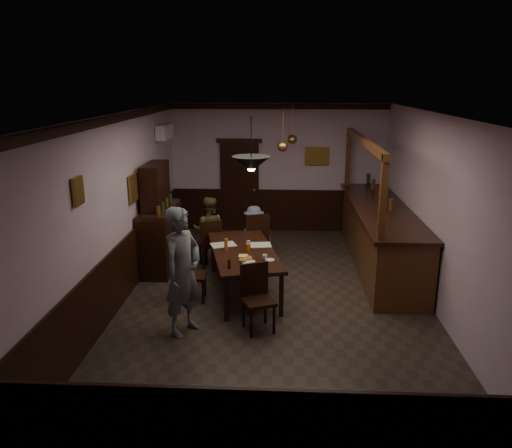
# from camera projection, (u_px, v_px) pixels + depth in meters

# --- Properties ---
(room) EXTENTS (5.01, 8.01, 3.01)m
(room) POSITION_uv_depth(u_px,v_px,m) (276.00, 212.00, 7.83)
(room) COLOR #2D2621
(room) RESTS_ON ground
(dining_table) EXTENTS (1.47, 2.37, 0.75)m
(dining_table) POSITION_uv_depth(u_px,v_px,m) (244.00, 254.00, 8.37)
(dining_table) COLOR black
(dining_table) RESTS_ON ground
(chair_far_left) EXTENTS (0.52, 0.52, 0.95)m
(chair_far_left) POSITION_uv_depth(u_px,v_px,m) (211.00, 241.00, 9.54)
(chair_far_left) COLOR black
(chair_far_left) RESTS_ON ground
(chair_far_right) EXTENTS (0.55, 0.55, 1.05)m
(chair_far_right) POSITION_uv_depth(u_px,v_px,m) (257.00, 236.00, 9.67)
(chair_far_right) COLOR black
(chair_far_right) RESTS_ON ground
(chair_near) EXTENTS (0.55, 0.55, 0.97)m
(chair_near) POSITION_uv_depth(u_px,v_px,m) (257.00, 294.00, 7.16)
(chair_near) COLOR black
(chair_near) RESTS_ON ground
(chair_side) EXTENTS (0.41, 0.41, 0.90)m
(chair_side) POSITION_uv_depth(u_px,v_px,m) (189.00, 272.00, 8.09)
(chair_side) COLOR black
(chair_side) RESTS_ON ground
(person_standing) EXTENTS (0.71, 0.80, 1.85)m
(person_standing) POSITION_uv_depth(u_px,v_px,m) (183.00, 271.00, 6.94)
(person_standing) COLOR slate
(person_standing) RESTS_ON ground
(person_seated_left) EXTENTS (0.65, 0.51, 1.33)m
(person_seated_left) POSITION_uv_depth(u_px,v_px,m) (209.00, 230.00, 9.76)
(person_seated_left) COLOR brown
(person_seated_left) RESTS_ON ground
(person_seated_right) EXTENTS (0.82, 0.64, 1.11)m
(person_seated_right) POSITION_uv_depth(u_px,v_px,m) (254.00, 233.00, 9.95)
(person_seated_right) COLOR slate
(person_seated_right) RESTS_ON ground
(newspaper_left) EXTENTS (0.50, 0.43, 0.01)m
(newspaper_left) POSITION_uv_depth(u_px,v_px,m) (223.00, 245.00, 8.61)
(newspaper_left) COLOR silver
(newspaper_left) RESTS_ON dining_table
(newspaper_right) EXTENTS (0.45, 0.35, 0.01)m
(newspaper_right) POSITION_uv_depth(u_px,v_px,m) (259.00, 245.00, 8.60)
(newspaper_right) COLOR silver
(newspaper_right) RESTS_ON dining_table
(napkin) EXTENTS (0.18, 0.18, 0.00)m
(napkin) POSITION_uv_depth(u_px,v_px,m) (243.00, 256.00, 8.08)
(napkin) COLOR #FFE85D
(napkin) RESTS_ON dining_table
(saucer) EXTENTS (0.15, 0.15, 0.01)m
(saucer) POSITION_uv_depth(u_px,v_px,m) (270.00, 260.00, 7.87)
(saucer) COLOR white
(saucer) RESTS_ON dining_table
(coffee_cup) EXTENTS (0.10, 0.10, 0.07)m
(coffee_cup) POSITION_uv_depth(u_px,v_px,m) (265.00, 257.00, 7.88)
(coffee_cup) COLOR white
(coffee_cup) RESTS_ON saucer
(pastry_plate) EXTENTS (0.22, 0.22, 0.01)m
(pastry_plate) POSITION_uv_depth(u_px,v_px,m) (248.00, 262.00, 7.78)
(pastry_plate) COLOR white
(pastry_plate) RESTS_ON dining_table
(pastry_ring_a) EXTENTS (0.13, 0.13, 0.04)m
(pastry_ring_a) POSITION_uv_depth(u_px,v_px,m) (243.00, 260.00, 7.79)
(pastry_ring_a) COLOR #C68C47
(pastry_ring_a) RESTS_ON pastry_plate
(pastry_ring_b) EXTENTS (0.13, 0.13, 0.04)m
(pastry_ring_b) POSITION_uv_depth(u_px,v_px,m) (248.00, 258.00, 7.88)
(pastry_ring_b) COLOR #C68C47
(pastry_ring_b) RESTS_ON pastry_plate
(soda_can) EXTENTS (0.07, 0.07, 0.12)m
(soda_can) POSITION_uv_depth(u_px,v_px,m) (249.00, 248.00, 8.27)
(soda_can) COLOR orange
(soda_can) RESTS_ON dining_table
(beer_glass) EXTENTS (0.06, 0.06, 0.20)m
(beer_glass) POSITION_uv_depth(u_px,v_px,m) (226.00, 244.00, 8.32)
(beer_glass) COLOR #BF721E
(beer_glass) RESTS_ON dining_table
(water_glass) EXTENTS (0.06, 0.06, 0.15)m
(water_glass) POSITION_uv_depth(u_px,v_px,m) (249.00, 245.00, 8.38)
(water_glass) COLOR silver
(water_glass) RESTS_ON dining_table
(pepper_mill) EXTENTS (0.04, 0.04, 0.14)m
(pepper_mill) POSITION_uv_depth(u_px,v_px,m) (229.00, 264.00, 7.52)
(pepper_mill) COLOR black
(pepper_mill) RESTS_ON dining_table
(sideboard) EXTENTS (0.55, 1.53, 2.02)m
(sideboard) POSITION_uv_depth(u_px,v_px,m) (160.00, 227.00, 9.45)
(sideboard) COLOR black
(sideboard) RESTS_ON ground
(bar_counter) EXTENTS (1.03, 4.41, 2.47)m
(bar_counter) POSITION_uv_depth(u_px,v_px,m) (380.00, 235.00, 9.62)
(bar_counter) COLOR #442212
(bar_counter) RESTS_ON ground
(door_back) EXTENTS (0.90, 0.06, 2.10)m
(door_back) POSITION_uv_depth(u_px,v_px,m) (240.00, 187.00, 11.79)
(door_back) COLOR black
(door_back) RESTS_ON ground
(ac_unit) EXTENTS (0.20, 0.85, 0.30)m
(ac_unit) POSITION_uv_depth(u_px,v_px,m) (165.00, 132.00, 10.47)
(ac_unit) COLOR white
(ac_unit) RESTS_ON ground
(picture_left_small) EXTENTS (0.04, 0.28, 0.36)m
(picture_left_small) POSITION_uv_depth(u_px,v_px,m) (78.00, 191.00, 6.24)
(picture_left_small) COLOR olive
(picture_left_small) RESTS_ON ground
(picture_left_large) EXTENTS (0.04, 0.62, 0.48)m
(picture_left_large) POSITION_uv_depth(u_px,v_px,m) (135.00, 187.00, 8.67)
(picture_left_large) COLOR olive
(picture_left_large) RESTS_ON ground
(picture_back) EXTENTS (0.55, 0.04, 0.42)m
(picture_back) POSITION_uv_depth(u_px,v_px,m) (317.00, 156.00, 11.51)
(picture_back) COLOR olive
(picture_back) RESTS_ON ground
(pendant_iron) EXTENTS (0.56, 0.56, 0.78)m
(pendant_iron) POSITION_uv_depth(u_px,v_px,m) (251.00, 164.00, 7.16)
(pendant_iron) COLOR black
(pendant_iron) RESTS_ON ground
(pendant_brass_mid) EXTENTS (0.20, 0.20, 0.81)m
(pendant_brass_mid) POSITION_uv_depth(u_px,v_px,m) (283.00, 146.00, 9.32)
(pendant_brass_mid) COLOR #BF8C3F
(pendant_brass_mid) RESTS_ON ground
(pendant_brass_far) EXTENTS (0.20, 0.20, 0.81)m
(pendant_brass_far) POSITION_uv_depth(u_px,v_px,m) (292.00, 139.00, 10.42)
(pendant_brass_far) COLOR #BF8C3F
(pendant_brass_far) RESTS_ON ground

